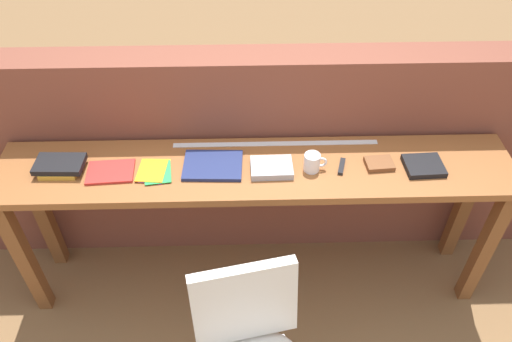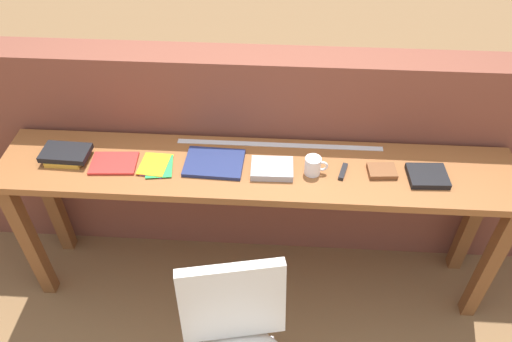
% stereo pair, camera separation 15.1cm
% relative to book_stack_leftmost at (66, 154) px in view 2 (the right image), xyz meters
% --- Properties ---
extents(ground_plane, '(40.00, 40.00, 0.00)m').
position_rel_book_stack_leftmost_xyz_m(ground_plane, '(0.92, -0.30, -0.91)').
color(ground_plane, brown).
extents(brick_wall_back, '(6.00, 0.20, 1.29)m').
position_rel_book_stack_leftmost_xyz_m(brick_wall_back, '(0.92, 0.34, -0.26)').
color(brick_wall_back, brown).
rests_on(brick_wall_back, ground).
extents(sideboard, '(2.50, 0.44, 0.88)m').
position_rel_book_stack_leftmost_xyz_m(sideboard, '(0.92, -0.00, -0.17)').
color(sideboard, brown).
rests_on(sideboard, ground).
extents(book_stack_leftmost, '(0.23, 0.15, 0.05)m').
position_rel_book_stack_leftmost_xyz_m(book_stack_leftmost, '(0.00, 0.00, 0.00)').
color(book_stack_leftmost, gold).
rests_on(book_stack_leftmost, sideboard).
extents(magazine_cycling, '(0.23, 0.17, 0.01)m').
position_rel_book_stack_leftmost_xyz_m(magazine_cycling, '(0.24, -0.03, -0.02)').
color(magazine_cycling, red).
rests_on(magazine_cycling, sideboard).
extents(pamphlet_pile_colourful, '(0.17, 0.19, 0.01)m').
position_rel_book_stack_leftmost_xyz_m(pamphlet_pile_colourful, '(0.45, -0.03, -0.02)').
color(pamphlet_pile_colourful, yellow).
rests_on(pamphlet_pile_colourful, sideboard).
extents(book_open_centre, '(0.29, 0.22, 0.02)m').
position_rel_book_stack_leftmost_xyz_m(book_open_centre, '(0.72, 0.00, -0.02)').
color(book_open_centre, navy).
rests_on(book_open_centre, sideboard).
extents(book_grey_hardcover, '(0.20, 0.15, 0.03)m').
position_rel_book_stack_leftmost_xyz_m(book_grey_hardcover, '(1.00, -0.03, -0.01)').
color(book_grey_hardcover, '#9E9EA3').
rests_on(book_grey_hardcover, sideboard).
extents(mug, '(0.11, 0.08, 0.09)m').
position_rel_book_stack_leftmost_xyz_m(mug, '(1.19, -0.03, 0.02)').
color(mug, white).
rests_on(mug, sideboard).
extents(multitool_folded, '(0.05, 0.11, 0.02)m').
position_rel_book_stack_leftmost_xyz_m(multitool_folded, '(1.33, -0.02, -0.02)').
color(multitool_folded, black).
rests_on(multitool_folded, sideboard).
extents(leather_journal_brown, '(0.14, 0.11, 0.02)m').
position_rel_book_stack_leftmost_xyz_m(leather_journal_brown, '(1.52, -0.01, -0.02)').
color(leather_journal_brown, brown).
rests_on(leather_journal_brown, sideboard).
extents(book_repair_rightmost, '(0.19, 0.16, 0.03)m').
position_rel_book_stack_leftmost_xyz_m(book_repair_rightmost, '(1.72, -0.03, -0.01)').
color(book_repair_rightmost, black).
rests_on(book_repair_rightmost, sideboard).
extents(ruler_metal_back_edge, '(1.03, 0.03, 0.00)m').
position_rel_book_stack_leftmost_xyz_m(ruler_metal_back_edge, '(1.03, 0.17, -0.03)').
color(ruler_metal_back_edge, silver).
rests_on(ruler_metal_back_edge, sideboard).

